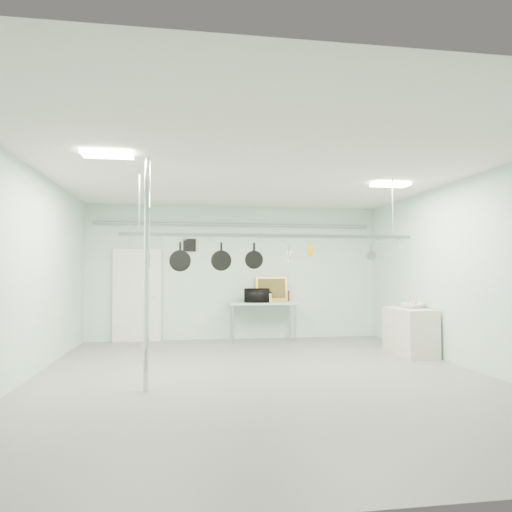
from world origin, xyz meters
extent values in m
plane|color=gray|center=(0.00, 0.00, 0.00)|extent=(8.00, 8.00, 0.00)
cube|color=silver|center=(0.00, 0.00, 3.19)|extent=(7.00, 8.00, 0.02)
cube|color=silver|center=(0.00, 3.99, 1.60)|extent=(7.00, 0.02, 3.20)
cube|color=silver|center=(3.49, 0.00, 1.60)|extent=(0.02, 8.00, 3.20)
cube|color=silver|center=(-2.30, 3.94, 1.05)|extent=(1.10, 0.10, 2.20)
cube|color=black|center=(-1.10, 3.97, 2.25)|extent=(0.30, 0.04, 0.30)
cylinder|color=gray|center=(0.00, 3.90, 2.75)|extent=(6.60, 0.07, 0.07)
cylinder|color=silver|center=(-1.70, -0.60, 1.60)|extent=(0.08, 0.08, 3.20)
cube|color=silver|center=(0.60, 3.60, 0.88)|extent=(1.60, 0.70, 0.05)
cylinder|color=#B7B7BC|center=(-0.12, 3.32, 0.43)|extent=(0.04, 0.04, 0.86)
cylinder|color=#B7B7BC|center=(-0.12, 3.88, 0.43)|extent=(0.04, 0.04, 0.86)
cylinder|color=#B7B7BC|center=(1.32, 3.32, 0.43)|extent=(0.04, 0.04, 0.86)
cylinder|color=#B7B7BC|center=(1.32, 3.88, 0.43)|extent=(0.04, 0.04, 0.86)
cube|color=beige|center=(3.15, 1.40, 0.45)|extent=(0.60, 1.20, 0.90)
cube|color=#B7B7BC|center=(0.20, 0.30, 2.20)|extent=(4.80, 0.06, 0.06)
cylinder|color=#B7B7BC|center=(-1.90, 0.30, 2.70)|extent=(0.02, 0.02, 0.94)
cylinder|color=#B7B7BC|center=(2.30, 0.30, 2.70)|extent=(0.02, 0.02, 0.94)
cube|color=white|center=(-2.20, -0.80, 3.16)|extent=(0.65, 0.30, 0.05)
cube|color=white|center=(2.40, 0.60, 3.16)|extent=(0.65, 0.30, 0.05)
imported|color=black|center=(0.46, 3.51, 1.06)|extent=(0.64, 0.50, 0.32)
cylinder|color=silver|center=(0.74, 3.58, 1.01)|extent=(0.17, 0.17, 0.20)
cube|color=gold|center=(0.87, 3.90, 1.20)|extent=(0.78, 0.14, 0.58)
cube|color=black|center=(1.16, 3.90, 1.03)|extent=(0.31, 0.10, 0.25)
imported|color=white|center=(3.23, 1.45, 0.95)|extent=(0.54, 0.54, 0.10)
camera|label=1|loc=(-1.15, -6.98, 1.61)|focal=32.00mm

